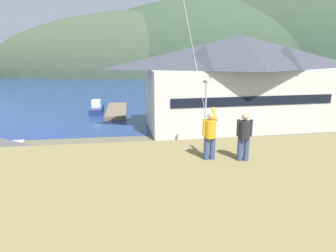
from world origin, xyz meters
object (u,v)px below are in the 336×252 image
(wharf_dock, at_px, (117,111))
(parked_car_front_row_silver, at_px, (81,207))
(parked_car_lone_by_shed, at_px, (313,192))
(person_kite_flyer, at_px, (210,134))
(parked_car_mid_row_center, at_px, (144,164))
(harbor_lodge, at_px, (240,80))
(parked_car_back_row_right, at_px, (156,198))
(parked_car_front_row_red, at_px, (275,151))
(person_companion, at_px, (244,135))
(moored_boat_wharfside, at_px, (97,108))
(parking_light_pole, at_px, (205,113))
(parked_car_back_row_left, at_px, (55,164))

(wharf_dock, xyz_separation_m, parked_car_front_row_silver, (-0.92, -32.28, 0.71))
(parked_car_lone_by_shed, relative_size, person_kite_flyer, 2.32)
(parked_car_lone_by_shed, bearing_deg, parked_car_mid_row_center, 149.32)
(harbor_lodge, xyz_separation_m, parked_car_back_row_right, (-13.03, -20.32, -5.32))
(harbor_lodge, relative_size, wharf_dock, 2.23)
(parked_car_back_row_right, height_order, person_kite_flyer, person_kite_flyer)
(parked_car_back_row_right, distance_m, parked_car_lone_by_shed, 10.49)
(harbor_lodge, xyz_separation_m, parked_car_front_row_red, (-1.23, -12.92, -5.32))
(person_companion, bearing_deg, parked_car_front_row_silver, 136.05)
(harbor_lodge, height_order, person_companion, harbor_lodge)
(parked_car_back_row_right, bearing_deg, person_kite_flyer, -79.23)
(parked_car_back_row_right, relative_size, parked_car_front_row_silver, 0.99)
(moored_boat_wharfside, height_order, parked_car_front_row_red, moored_boat_wharfside)
(wharf_dock, height_order, parking_light_pole, parking_light_pole)
(wharf_dock, height_order, parked_car_back_row_left, parked_car_back_row_left)
(parked_car_lone_by_shed, bearing_deg, wharf_dock, 113.64)
(parked_car_mid_row_center, xyz_separation_m, parked_car_lone_by_shed, (10.92, -6.48, 0.00))
(parked_car_front_row_red, distance_m, parked_car_lone_by_shed, 8.03)
(moored_boat_wharfside, distance_m, parked_car_back_row_left, 25.42)
(parked_car_front_row_silver, bearing_deg, parked_car_lone_by_shed, -0.08)
(wharf_dock, bearing_deg, parked_car_lone_by_shed, -66.36)
(parked_car_mid_row_center, height_order, parking_light_pole, parking_light_pole)
(parked_car_front_row_silver, relative_size, parked_car_back_row_left, 1.00)
(person_kite_flyer, bearing_deg, parked_car_back_row_right, 100.77)
(parked_car_lone_by_shed, height_order, person_companion, person_companion)
(parked_car_front_row_silver, height_order, parked_car_back_row_left, same)
(harbor_lodge, height_order, parked_car_back_row_right, harbor_lodge)
(harbor_lodge, bearing_deg, parked_car_front_row_red, -95.42)
(wharf_dock, relative_size, parked_car_back_row_left, 2.70)
(parked_car_mid_row_center, relative_size, parked_car_lone_by_shed, 1.00)
(parked_car_back_row_right, height_order, parked_car_mid_row_center, same)
(wharf_dock, relative_size, person_kite_flyer, 6.24)
(parked_car_front_row_red, relative_size, person_companion, 2.49)
(parked_car_back_row_right, bearing_deg, parking_light_pole, 60.55)
(harbor_lodge, height_order, parked_car_front_row_silver, harbor_lodge)
(parked_car_mid_row_center, height_order, person_kite_flyer, person_kite_flyer)
(wharf_dock, bearing_deg, parked_car_mid_row_center, -82.90)
(person_companion, bearing_deg, person_kite_flyer, 166.52)
(moored_boat_wharfside, height_order, person_kite_flyer, person_kite_flyer)
(parked_car_front_row_silver, bearing_deg, parked_car_mid_row_center, 57.36)
(parked_car_back_row_right, xyz_separation_m, person_kite_flyer, (1.34, -7.06, 6.27))
(moored_boat_wharfside, xyz_separation_m, person_kite_flyer, (8.32, -39.44, 6.61))
(moored_boat_wharfside, distance_m, parked_car_front_row_red, 31.26)
(parked_car_mid_row_center, xyz_separation_m, parked_car_back_row_left, (-7.38, 1.02, 0.00))
(parked_car_back_row_left, bearing_deg, parked_car_mid_row_center, -7.90)
(harbor_lodge, height_order, moored_boat_wharfside, harbor_lodge)
(parked_car_mid_row_center, relative_size, parked_car_back_row_left, 1.00)
(parking_light_pole, bearing_deg, person_companion, -100.57)
(moored_boat_wharfside, distance_m, parked_car_lone_by_shed, 37.25)
(parked_car_lone_by_shed, distance_m, parked_car_back_row_left, 19.78)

